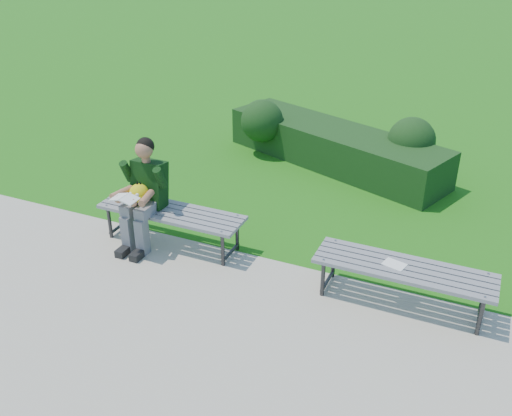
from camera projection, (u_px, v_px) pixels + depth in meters
ground at (281, 263)px, 6.62m from camera, size 80.00×80.00×0.00m
walkway at (210, 359)px, 5.20m from camera, size 30.00×3.50×0.02m
hedge at (335, 143)px, 9.03m from camera, size 3.83×2.20×0.93m
bench_left at (171, 215)px, 6.80m from camera, size 1.80×0.50×0.46m
bench_right at (404, 271)px, 5.73m from camera, size 1.80×0.50×0.46m
seated_boy at (143, 191)px, 6.69m from camera, size 0.56×0.76×1.31m
paper_sheet at (394, 264)px, 5.74m from camera, size 0.25×0.21×0.01m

